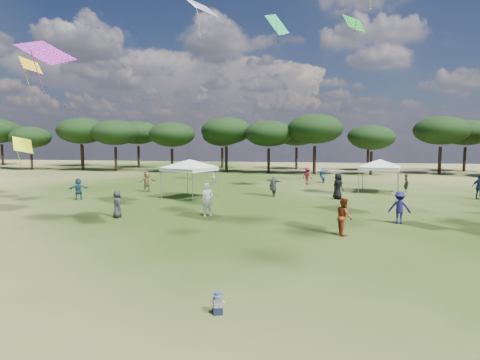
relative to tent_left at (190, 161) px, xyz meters
name	(u,v)px	position (x,y,z in m)	size (l,w,h in m)	color
tree_line	(308,131)	(8.79, 25.80, 2.64)	(108.78, 17.63, 7.77)	black
tent_left	(190,161)	(0.00, 0.00, 0.00)	(5.87, 5.87, 3.21)	gray
tent_right	(380,161)	(14.58, 5.60, -0.15)	(6.12, 6.12, 3.06)	gray
toddler	(218,304)	(6.37, -19.25, -2.53)	(0.42, 0.45, 0.56)	#151A31
festival_crowd	(287,187)	(7.21, 1.12, -1.94)	(30.16, 23.86, 1.92)	#BABBB0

